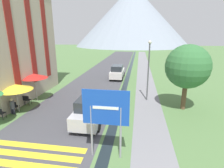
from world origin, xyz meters
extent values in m
plane|color=#517542|center=(0.00, 20.00, 0.00)|extent=(160.00, 160.00, 0.00)
cube|color=#424247|center=(-2.50, 30.00, 0.00)|extent=(6.40, 60.00, 0.01)
cube|color=slate|center=(3.60, 30.00, 0.00)|extent=(2.20, 60.00, 0.01)
cube|color=black|center=(1.20, 30.00, 0.00)|extent=(0.60, 60.00, 0.00)
cube|color=yellow|center=(-2.50, 3.34, 0.01)|extent=(5.44, 0.44, 0.01)
cube|color=yellow|center=(-2.50, 4.04, 0.01)|extent=(5.44, 0.44, 0.01)
cube|color=yellow|center=(-2.50, 4.74, 0.01)|extent=(5.44, 0.44, 0.01)
cone|color=gray|center=(-1.71, 94.21, 14.91)|extent=(58.59, 58.59, 29.82)
cube|color=tan|center=(-9.40, 12.00, 6.00)|extent=(5.13, 8.94, 12.00)
cube|color=maroon|center=(-6.81, 9.54, 6.00)|extent=(0.06, 0.70, 9.00)
cube|color=maroon|center=(-6.81, 12.00, 6.00)|extent=(0.06, 0.70, 9.00)
cube|color=maroon|center=(-6.81, 14.46, 6.00)|extent=(0.06, 0.70, 9.00)
cylinder|color=gray|center=(0.59, 4.56, 1.32)|extent=(0.10, 0.10, 2.64)
cylinder|color=gray|center=(1.99, 4.56, 1.32)|extent=(0.10, 0.10, 2.64)
cube|color=#1947B7|center=(1.29, 4.54, 2.59)|extent=(2.17, 0.05, 1.69)
cube|color=white|center=(1.29, 4.51, 2.59)|extent=(1.20, 0.02, 0.14)
cube|color=#B2B2B7|center=(-0.40, 8.03, 0.72)|extent=(1.68, 4.35, 0.84)
cube|color=#23282D|center=(-0.40, 7.82, 1.48)|extent=(1.43, 2.39, 0.68)
cylinder|color=black|center=(-1.20, 9.38, 0.30)|extent=(0.18, 0.60, 0.60)
cylinder|color=black|center=(0.40, 9.38, 0.30)|extent=(0.18, 0.60, 0.60)
cylinder|color=black|center=(-1.20, 6.69, 0.30)|extent=(0.18, 0.60, 0.60)
cylinder|color=black|center=(0.40, 6.69, 0.30)|extent=(0.18, 0.60, 0.60)
cube|color=silver|center=(-0.14, 20.47, 0.72)|extent=(1.63, 4.15, 0.84)
cube|color=#23282D|center=(-0.14, 20.26, 1.48)|extent=(1.38, 2.28, 0.68)
cylinder|color=black|center=(-0.91, 21.76, 0.30)|extent=(0.18, 0.60, 0.60)
cylinder|color=black|center=(0.64, 21.76, 0.30)|extent=(0.18, 0.60, 0.60)
cylinder|color=black|center=(-0.91, 19.18, 0.30)|extent=(0.18, 0.60, 0.60)
cylinder|color=black|center=(0.64, 19.18, 0.30)|extent=(0.18, 0.60, 0.60)
cube|color=black|center=(-6.46, 9.97, 0.45)|extent=(0.40, 0.40, 0.04)
cube|color=black|center=(-6.46, 9.79, 0.65)|extent=(0.40, 0.04, 0.40)
cylinder|color=black|center=(-6.63, 10.14, 0.23)|extent=(0.03, 0.03, 0.45)
cylinder|color=black|center=(-6.29, 10.14, 0.23)|extent=(0.03, 0.03, 0.45)
cylinder|color=black|center=(-6.63, 9.80, 0.23)|extent=(0.03, 0.03, 0.45)
cylinder|color=black|center=(-6.29, 9.80, 0.23)|extent=(0.03, 0.03, 0.45)
cube|color=black|center=(-6.72, 7.31, 0.45)|extent=(0.40, 0.40, 0.04)
cylinder|color=black|center=(-6.89, 7.48, 0.23)|extent=(0.03, 0.03, 0.45)
cylinder|color=black|center=(-6.55, 7.48, 0.23)|extent=(0.03, 0.03, 0.45)
cylinder|color=black|center=(-6.55, 7.14, 0.23)|extent=(0.03, 0.03, 0.45)
cube|color=black|center=(-6.59, 8.60, 0.45)|extent=(0.40, 0.40, 0.04)
cube|color=black|center=(-6.59, 8.42, 0.65)|extent=(0.40, 0.04, 0.40)
cylinder|color=black|center=(-6.76, 8.77, 0.23)|extent=(0.03, 0.03, 0.45)
cylinder|color=black|center=(-6.42, 8.77, 0.23)|extent=(0.03, 0.03, 0.45)
cylinder|color=black|center=(-6.76, 8.43, 0.23)|extent=(0.03, 0.03, 0.45)
cylinder|color=black|center=(-6.42, 8.43, 0.23)|extent=(0.03, 0.03, 0.45)
cube|color=black|center=(-6.92, 10.01, 0.45)|extent=(0.40, 0.40, 0.04)
cube|color=black|center=(-6.92, 9.83, 0.65)|extent=(0.40, 0.04, 0.40)
cylinder|color=black|center=(-7.09, 10.18, 0.23)|extent=(0.03, 0.03, 0.45)
cylinder|color=black|center=(-6.75, 10.18, 0.23)|extent=(0.03, 0.03, 0.45)
cylinder|color=black|center=(-7.09, 9.84, 0.23)|extent=(0.03, 0.03, 0.45)
cylinder|color=black|center=(-6.75, 9.84, 0.23)|extent=(0.03, 0.03, 0.45)
cylinder|color=#B7B2A8|center=(-6.36, 8.60, 1.04)|extent=(0.06, 0.06, 2.09)
cone|color=yellow|center=(-6.36, 8.60, 1.99)|extent=(2.44, 2.44, 0.44)
cylinder|color=#B7B2A8|center=(-6.33, 11.05, 1.19)|extent=(0.06, 0.06, 2.39)
cone|color=red|center=(-6.33, 11.05, 2.29)|extent=(2.28, 2.28, 0.40)
cylinder|color=#282833|center=(-6.60, 8.14, 0.23)|extent=(0.14, 0.14, 0.46)
cylinder|color=#282833|center=(-6.42, 8.14, 0.23)|extent=(0.14, 0.14, 0.46)
cylinder|color=#4C4C56|center=(-6.51, 8.14, 0.76)|extent=(0.32, 0.32, 0.59)
sphere|color=beige|center=(-6.51, 8.14, 1.15)|extent=(0.22, 0.22, 0.22)
cylinder|color=#515156|center=(3.54, 12.70, 2.52)|extent=(0.12, 0.12, 5.05)
sphere|color=silver|center=(3.54, 12.70, 5.17)|extent=(0.28, 0.28, 0.28)
cylinder|color=brown|center=(6.34, 11.12, 1.01)|extent=(0.36, 0.36, 2.03)
sphere|color=#336B38|center=(6.34, 11.12, 3.45)|extent=(3.34, 3.34, 3.34)
camera|label=1|loc=(2.69, -2.64, 5.77)|focal=28.00mm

